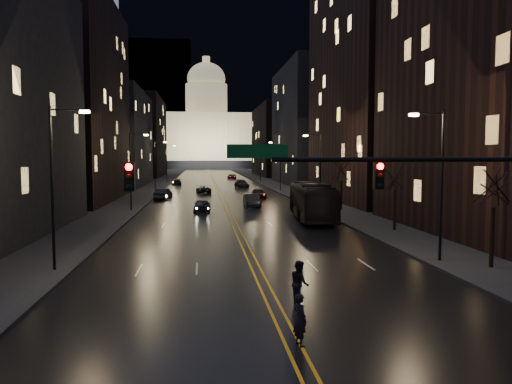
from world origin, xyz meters
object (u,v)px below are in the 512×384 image
object	(u,v)px
oncoming_car_b	(163,194)
pedestrian_b	(300,283)
traffic_signal	(440,189)
oncoming_car_a	(202,206)
bus	(312,201)
pedestrian_a	(300,320)
receding_car_a	(252,201)

from	to	relation	value
oncoming_car_b	pedestrian_b	size ratio (longest dim) A/B	2.61
traffic_signal	oncoming_car_a	size ratio (longest dim) A/B	3.83
traffic_signal	oncoming_car_a	distance (m)	39.44
oncoming_car_a	oncoming_car_b	xyz separation A→B (m)	(-5.56, 16.60, 0.05)
traffic_signal	bus	size ratio (longest dim) A/B	1.31
bus	pedestrian_a	xyz separation A→B (m)	(-7.65, -32.21, -0.95)
oncoming_car_a	receding_car_a	size ratio (longest dim) A/B	0.91
oncoming_car_b	traffic_signal	bearing A→B (deg)	112.61
traffic_signal	oncoming_car_a	bearing A→B (deg)	103.05
bus	oncoming_car_b	world-z (taller)	bus
traffic_signal	receding_car_a	world-z (taller)	traffic_signal
bus	pedestrian_b	world-z (taller)	bus
oncoming_car_a	oncoming_car_b	bearing A→B (deg)	-68.69
pedestrian_b	oncoming_car_b	bearing A→B (deg)	8.45
oncoming_car_b	pedestrian_b	world-z (taller)	pedestrian_b
pedestrian_a	oncoming_car_a	bearing A→B (deg)	-14.52
oncoming_car_a	oncoming_car_b	distance (m)	17.51
traffic_signal	oncoming_car_b	size ratio (longest dim) A/B	3.46
bus	receding_car_a	world-z (taller)	bus
oncoming_car_a	bus	bearing A→B (deg)	147.00
traffic_signal	pedestrian_a	bearing A→B (deg)	-162.21
bus	pedestrian_b	bearing A→B (deg)	-99.27
oncoming_car_b	pedestrian_b	xyz separation A→B (m)	(9.62, -52.06, 0.13)
oncoming_car_a	pedestrian_b	bearing A→B (deg)	99.34
traffic_signal	pedestrian_a	world-z (taller)	traffic_signal
oncoming_car_b	pedestrian_b	bearing A→B (deg)	108.35
oncoming_car_b	receding_car_a	xyz separation A→B (m)	(11.64, -11.89, -0.00)
bus	pedestrian_a	bearing A→B (deg)	-98.92
oncoming_car_b	receding_car_a	distance (m)	16.64
oncoming_car_b	pedestrian_a	world-z (taller)	pedestrian_a
pedestrian_a	receding_car_a	bearing A→B (deg)	-22.77
bus	oncoming_car_b	xyz separation A→B (m)	(-16.36, 24.40, -1.02)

